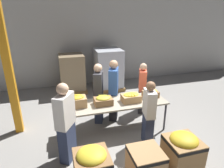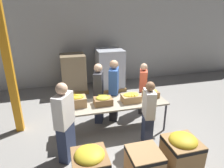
# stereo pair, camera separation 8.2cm
# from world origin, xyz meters

# --- Properties ---
(ground_plane) EXTENTS (30.00, 30.00, 0.00)m
(ground_plane) POSITION_xyz_m (0.00, 0.00, 0.00)
(ground_plane) COLOR gray
(wall_back) EXTENTS (16.00, 0.08, 4.00)m
(wall_back) POSITION_xyz_m (0.00, 3.78, 2.00)
(wall_back) COLOR #B7B7B2
(wall_back) RESTS_ON ground_plane
(sorting_table) EXTENTS (2.55, 0.80, 0.81)m
(sorting_table) POSITION_xyz_m (0.00, 0.00, 0.76)
(sorting_table) COLOR #9E937F
(sorting_table) RESTS_ON ground_plane
(banana_box_0) EXTENTS (0.43, 0.33, 0.30)m
(banana_box_0) POSITION_xyz_m (-0.97, 0.07, 0.96)
(banana_box_0) COLOR tan
(banana_box_0) RESTS_ON sorting_table
(banana_box_1) EXTENTS (0.44, 0.32, 0.23)m
(banana_box_1) POSITION_xyz_m (-0.34, -0.01, 0.93)
(banana_box_1) COLOR olive
(banana_box_1) RESTS_ON sorting_table
(banana_box_2) EXTENTS (0.47, 0.33, 0.25)m
(banana_box_2) POSITION_xyz_m (0.37, -0.04, 0.93)
(banana_box_2) COLOR tan
(banana_box_2) RESTS_ON sorting_table
(banana_box_3) EXTENTS (0.40, 0.28, 0.23)m
(banana_box_3) POSITION_xyz_m (0.96, 0.07, 0.92)
(banana_box_3) COLOR olive
(banana_box_3) RESTS_ON sorting_table
(volunteer_0) EXTENTS (0.39, 0.52, 1.75)m
(volunteer_0) POSITION_xyz_m (0.10, 0.61, 0.87)
(volunteer_0) COLOR black
(volunteer_0) RESTS_ON ground_plane
(volunteer_1) EXTENTS (0.29, 0.45, 1.57)m
(volunteer_1) POSITION_xyz_m (0.55, -0.71, 0.78)
(volunteer_1) COLOR #2D3856
(volunteer_1) RESTS_ON ground_plane
(volunteer_2) EXTENTS (0.35, 0.46, 1.55)m
(volunteer_2) POSITION_xyz_m (1.05, 0.78, 0.77)
(volunteer_2) COLOR black
(volunteer_2) RESTS_ON ground_plane
(volunteer_3) EXTENTS (0.44, 0.52, 1.74)m
(volunteer_3) POSITION_xyz_m (-1.30, -0.74, 0.86)
(volunteer_3) COLOR #2D3856
(volunteer_3) RESTS_ON ground_plane
(volunteer_4) EXTENTS (0.36, 0.50, 1.69)m
(volunteer_4) POSITION_xyz_m (-0.33, 0.60, 0.84)
(volunteer_4) COLOR #2D3856
(volunteer_4) RESTS_ON ground_plane
(donation_bin_0) EXTENTS (0.62, 0.62, 0.82)m
(donation_bin_0) POSITION_xyz_m (-0.94, -1.60, 0.43)
(donation_bin_0) COLOR olive
(donation_bin_0) RESTS_ON ground_plane
(donation_bin_1) EXTENTS (0.61, 0.61, 0.56)m
(donation_bin_1) POSITION_xyz_m (0.08, -1.60, 0.30)
(donation_bin_1) COLOR tan
(donation_bin_1) RESTS_ON ground_plane
(donation_bin_2) EXTENTS (0.64, 0.64, 0.76)m
(donation_bin_2) POSITION_xyz_m (0.88, -1.60, 0.40)
(donation_bin_2) COLOR #A37A4C
(donation_bin_2) RESTS_ON ground_plane
(support_pillar) EXTENTS (0.18, 0.18, 4.00)m
(support_pillar) POSITION_xyz_m (-2.46, 0.68, 2.00)
(support_pillar) COLOR orange
(support_pillar) RESTS_ON ground_plane
(pallet_stack_0) EXTENTS (1.09, 1.09, 1.58)m
(pallet_stack_0) POSITION_xyz_m (0.57, 2.94, 0.78)
(pallet_stack_0) COLOR olive
(pallet_stack_0) RESTS_ON ground_plane
(pallet_stack_1) EXTENTS (0.98, 0.98, 1.44)m
(pallet_stack_1) POSITION_xyz_m (-0.82, 3.03, 0.71)
(pallet_stack_1) COLOR olive
(pallet_stack_1) RESTS_ON ground_plane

